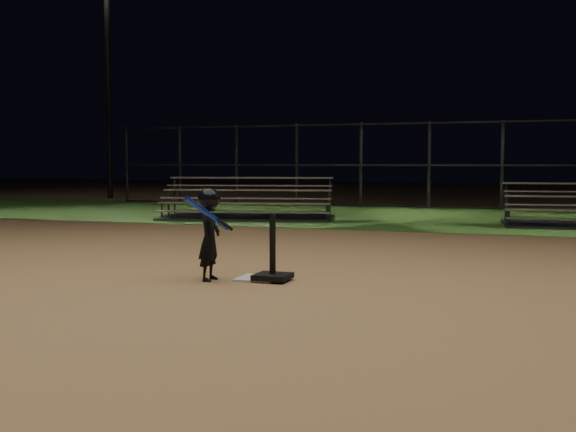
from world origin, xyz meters
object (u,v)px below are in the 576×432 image
Objects in this scene: child_batter at (209,231)px; light_pole_left at (107,63)px; batting_tee at (273,267)px; home_plate at (258,278)px; bleacher_left at (247,210)px.

child_batter is 0.13× the size of light_pole_left.
light_pole_left is (-12.19, 15.00, 4.79)m from batting_tee.
batting_tee is 0.81m from child_batter.
batting_tee reaches higher than home_plate.
home_plate is at bearing 164.63° from batting_tee.
bleacher_left is at bearing 113.79° from home_plate.
child_batter reaches higher than home_plate.
home_plate is at bearing -51.23° from light_pole_left.
home_plate is 0.25m from batting_tee.
light_pole_left is (-12.00, 14.94, 4.93)m from home_plate.
home_plate is at bearing -79.28° from bleacher_left.
child_batter is at bearing -153.29° from home_plate.
home_plate is at bearing -67.09° from child_batter.
home_plate is 0.10× the size of bleacher_left.
bleacher_left is (-3.00, 8.16, -0.35)m from child_batter.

